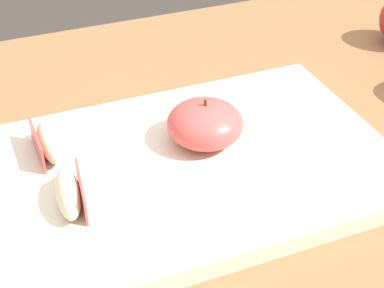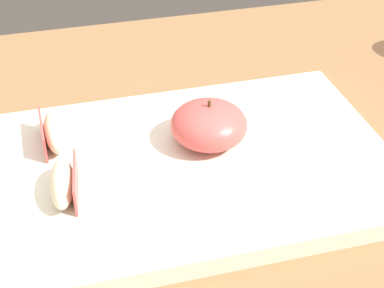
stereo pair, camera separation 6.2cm
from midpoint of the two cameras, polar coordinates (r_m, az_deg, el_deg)
The scene contains 5 objects.
dining_table at distance 0.75m, azimuth 2.16°, elevation -7.32°, with size 1.42×0.77×0.76m.
cutting_board at distance 0.64m, azimuth -2.78°, elevation -2.31°, with size 0.42×0.28×0.02m.
apple_half_skin_up at distance 0.65m, azimuth -1.50°, elevation 1.86°, with size 0.08×0.08×0.05m.
apple_wedge_back at distance 0.66m, azimuth -16.11°, elevation 0.08°, with size 0.03×0.07×0.03m.
apple_wedge_front at distance 0.59m, azimuth -14.56°, elevation -4.61°, with size 0.03×0.07×0.03m.
Camera 1 is at (-0.26, -0.49, 1.17)m, focal length 56.37 mm.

